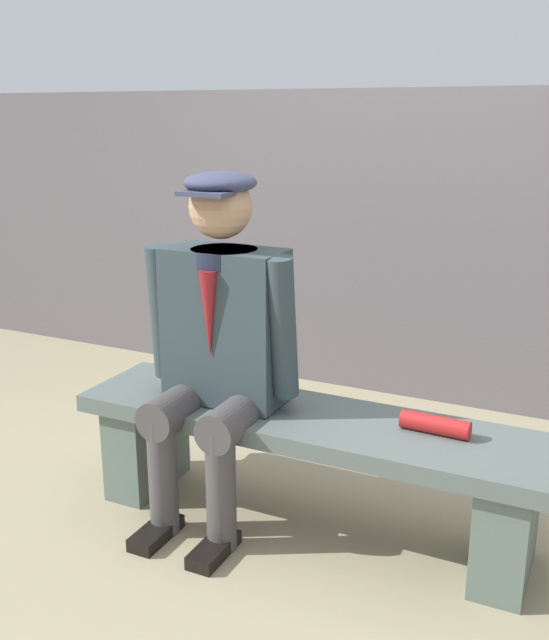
{
  "coord_description": "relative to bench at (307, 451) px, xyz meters",
  "views": [
    {
      "loc": [
        -0.98,
        2.31,
        1.55
      ],
      "look_at": [
        0.14,
        0.0,
        0.81
      ],
      "focal_mm": 40.85,
      "sensor_mm": 36.0,
      "label": 1
    }
  ],
  "objects": [
    {
      "name": "seated_man",
      "position": [
        0.34,
        0.06,
        0.43
      ],
      "size": [
        0.63,
        0.58,
        1.34
      ],
      "color": "#303E43",
      "rests_on": "ground"
    },
    {
      "name": "bench",
      "position": [
        0.0,
        0.0,
        0.0
      ],
      "size": [
        1.81,
        0.45,
        0.46
      ],
      "color": "#54605D",
      "rests_on": "ground"
    },
    {
      "name": "stadium_wall",
      "position": [
        0.0,
        -1.59,
        0.52
      ],
      "size": [
        12.0,
        0.24,
        1.67
      ],
      "primitive_type": "cube",
      "color": "#625B60",
      "rests_on": "ground"
    },
    {
      "name": "rolled_magazine",
      "position": [
        -0.46,
        -0.04,
        0.18
      ],
      "size": [
        0.25,
        0.08,
        0.07
      ],
      "primitive_type": "cylinder",
      "rotation": [
        0.0,
        1.57,
        -0.04
      ],
      "color": "#B21E1E",
      "rests_on": "bench"
    },
    {
      "name": "ground_plane",
      "position": [
        0.0,
        0.0,
        -0.31
      ],
      "size": [
        30.0,
        30.0,
        0.0
      ],
      "primitive_type": "plane",
      "color": "tan"
    }
  ]
}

